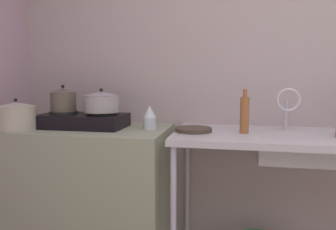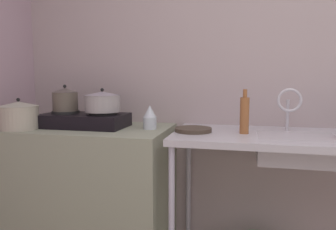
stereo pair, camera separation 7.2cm
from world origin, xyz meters
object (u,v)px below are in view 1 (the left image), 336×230
object	(u,v)px
pot_on_right_burner	(101,102)
bottle_by_sink	(245,114)
faucet	(288,102)
stove	(83,120)
frying_pan	(193,130)
pot_beside_stove	(16,116)
pot_on_left_burner	(63,100)
percolator	(150,118)
sink_basin	(296,148)

from	to	relation	value
pot_on_right_burner	bottle_by_sink	distance (m)	0.96
pot_on_right_burner	faucet	xyz separation A→B (m)	(1.23, 0.09, 0.01)
faucet	pot_on_right_burner	bearing A→B (deg)	-175.58
stove	bottle_by_sink	distance (m)	1.10
pot_on_right_burner	frying_pan	size ratio (longest dim) A/B	1.04
pot_beside_stove	pot_on_right_burner	bearing A→B (deg)	20.52
stove	bottle_by_sink	size ratio (longest dim) A/B	2.16
stove	pot_beside_stove	distance (m)	0.42
faucet	frying_pan	size ratio (longest dim) A/B	1.18
pot_on_right_burner	pot_beside_stove	size ratio (longest dim) A/B	0.96
pot_on_left_burner	pot_beside_stove	distance (m)	0.32
stove	percolator	xyz separation A→B (m)	(0.48, 0.02, 0.03)
frying_pan	bottle_by_sink	distance (m)	0.34
pot_beside_stove	sink_basin	bearing A→B (deg)	5.01
pot_beside_stove	faucet	bearing A→B (deg)	9.38
pot_on_right_burner	frying_pan	world-z (taller)	pot_on_right_burner
frying_pan	percolator	bearing A→B (deg)	172.55
bottle_by_sink	pot_beside_stove	bearing A→B (deg)	-173.27
percolator	frying_pan	world-z (taller)	percolator
stove	frying_pan	world-z (taller)	stove
faucet	stove	bearing A→B (deg)	-176.04
stove	percolator	bearing A→B (deg)	2.03
pot_on_left_burner	frying_pan	xyz separation A→B (m)	(0.92, -0.02, -0.18)
pot_beside_stove	pot_on_left_burner	bearing A→B (deg)	39.83
bottle_by_sink	stove	bearing A→B (deg)	178.96
pot_on_left_burner	pot_on_right_burner	xyz separation A→B (m)	(0.29, -0.00, -0.01)
sink_basin	frying_pan	bearing A→B (deg)	178.61
stove	frying_pan	bearing A→B (deg)	-1.66
pot_on_right_burner	bottle_by_sink	xyz separation A→B (m)	(0.96, -0.02, -0.06)
stove	faucet	bearing A→B (deg)	3.96
percolator	faucet	distance (m)	0.90
pot_beside_stove	percolator	bearing A→B (deg)	13.87
faucet	bottle_by_sink	world-z (taller)	faucet
pot_on_left_burner	pot_on_right_burner	bearing A→B (deg)	-0.00
stove	faucet	world-z (taller)	faucet
faucet	pot_on_left_burner	bearing A→B (deg)	-176.41
percolator	bottle_by_sink	xyz separation A→B (m)	(0.62, -0.04, 0.04)
stove	pot_on_left_burner	bearing A→B (deg)	180.00
percolator	bottle_by_sink	distance (m)	0.62
pot_on_left_burner	bottle_by_sink	xyz separation A→B (m)	(1.24, -0.02, -0.07)
stove	frying_pan	distance (m)	0.78
percolator	sink_basin	xyz separation A→B (m)	(0.93, -0.05, -0.16)
stove	pot_on_right_burner	bearing A→B (deg)	-0.00
pot_on_left_burner	frying_pan	distance (m)	0.94
stove	sink_basin	distance (m)	1.41
pot_beside_stove	percolator	world-z (taller)	pot_beside_stove
stove	pot_on_right_burner	distance (m)	0.19
frying_pan	bottle_by_sink	xyz separation A→B (m)	(0.32, 0.00, 0.11)
pot_on_left_burner	bottle_by_sink	bearing A→B (deg)	-0.92
pot_on_left_burner	pot_beside_stove	bearing A→B (deg)	-140.17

